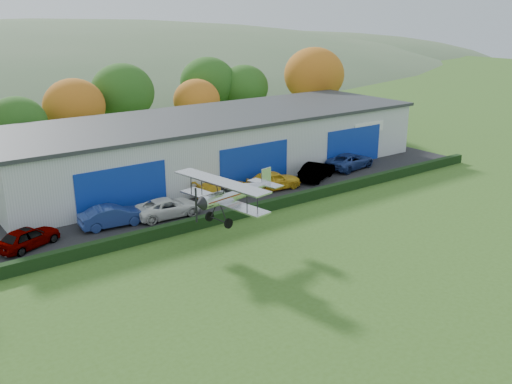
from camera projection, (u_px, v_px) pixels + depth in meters
ground at (429, 306)px, 28.43m from camera, size 300.00×300.00×0.00m
apron at (242, 192)px, 46.21m from camera, size 48.00×9.00×0.05m
hedge at (278, 203)px, 42.41m from camera, size 46.00×0.60×0.80m
hangar at (217, 143)px, 51.87m from camera, size 40.60×12.60×5.30m
tree_belt at (118, 99)px, 58.32m from camera, size 75.70×13.22×10.12m
car_0 at (28, 237)px, 35.09m from camera, size 4.43×3.12×1.40m
car_1 at (113, 216)px, 38.58m from camera, size 4.70×2.04×1.50m
car_2 at (168, 207)px, 40.47m from camera, size 5.04×2.51×1.37m
car_3 at (225, 188)px, 44.82m from camera, size 5.18×2.55×1.45m
car_4 at (273, 180)px, 46.56m from camera, size 4.89×2.38×1.61m
car_5 at (317, 171)px, 49.39m from camera, size 5.01×3.50×1.57m
car_6 at (350, 161)px, 52.83m from camera, size 5.66×3.26×1.49m
biplane at (232, 193)px, 34.42m from camera, size 6.50×7.43×2.76m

